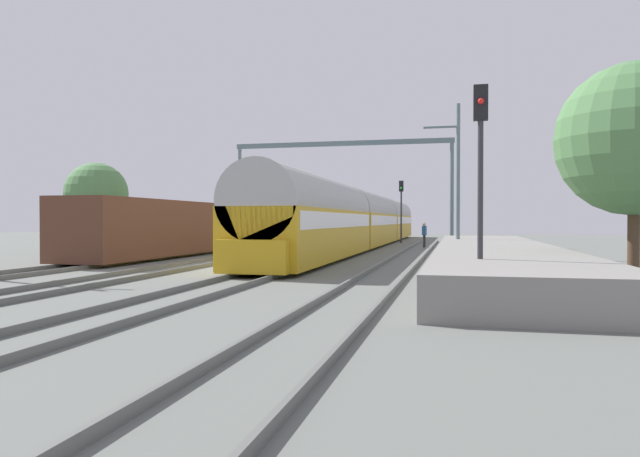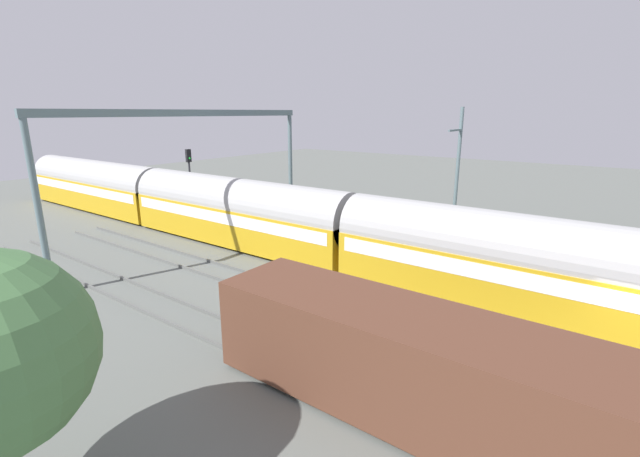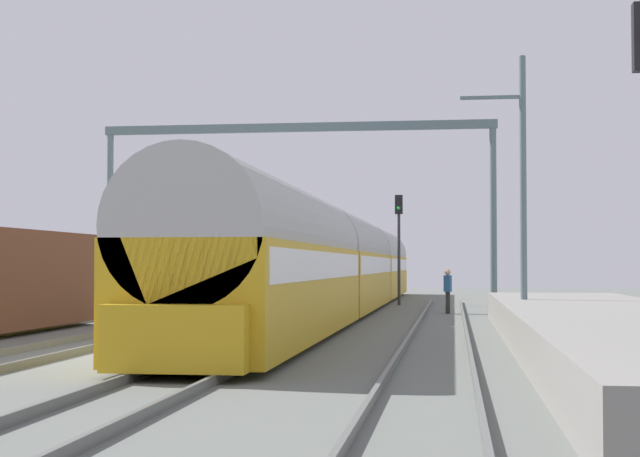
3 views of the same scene
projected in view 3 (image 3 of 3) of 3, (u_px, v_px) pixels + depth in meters
The scene contains 10 objects.
ground at pixel (145, 354), 21.15m from camera, with size 120.00×120.00×0.00m, color #60655F.
track_west at pixel (53, 349), 21.43m from camera, with size 1.52×60.00×0.16m.
track_east at pixel (239, 352), 20.88m from camera, with size 1.52×60.00×0.16m.
track_far_east at pixel (435, 354), 20.33m from camera, with size 1.52×60.00×0.16m.
platform at pixel (611, 331), 21.82m from camera, with size 4.40×28.00×0.90m.
passenger_train at pixel (343, 263), 40.44m from camera, with size 2.93×49.20×3.82m.
person_crossing at pixel (448, 287), 38.70m from camera, with size 0.32×0.44×1.73m.
railway_signal_far at pixel (399, 235), 46.95m from camera, with size 0.36×0.30×5.20m.
catenary_gantry at pixel (297, 169), 41.77m from camera, with size 16.68×0.28×7.86m.
catenary_pole_east_mid at pixel (521, 187), 28.88m from camera, with size 1.90×0.20×8.00m.
Camera 3 is at (6.54, -20.54, 1.91)m, focal length 55.88 mm.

